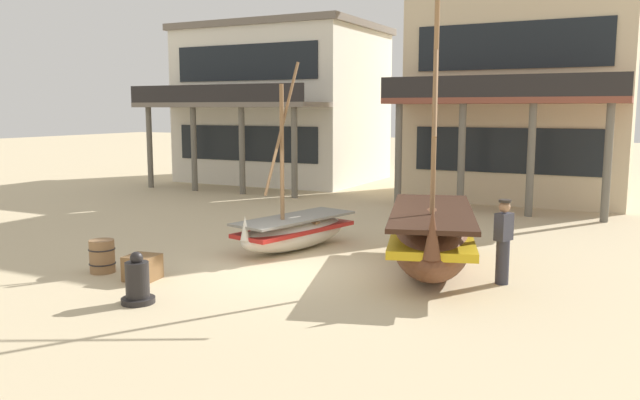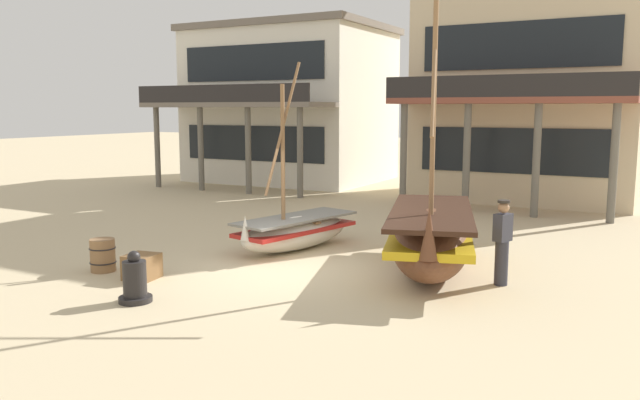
{
  "view_description": "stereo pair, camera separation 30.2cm",
  "coord_description": "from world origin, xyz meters",
  "px_view_note": "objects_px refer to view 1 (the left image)",
  "views": [
    {
      "loc": [
        6.47,
        -11.58,
        3.44
      ],
      "look_at": [
        0.0,
        1.0,
        1.4
      ],
      "focal_mm": 35.69,
      "sensor_mm": 36.0,
      "label": 1
    },
    {
      "loc": [
        6.73,
        -11.44,
        3.44
      ],
      "look_at": [
        0.0,
        1.0,
        1.4
      ],
      "focal_mm": 35.69,
      "sensor_mm": 36.0,
      "label": 2
    }
  ],
  "objects_px": {
    "fishing_boat_near_left": "(431,237)",
    "harbor_building_annex": "(283,104)",
    "fisherman_by_hull": "(503,243)",
    "fishing_boat_centre_large": "(294,231)",
    "harbor_building_main": "(524,53)",
    "cargo_crate": "(142,267)",
    "capstan_winch": "(137,283)",
    "wooden_barrel": "(102,256)"
  },
  "relations": [
    {
      "from": "fisherman_by_hull",
      "to": "wooden_barrel",
      "type": "bearing_deg",
      "value": -158.96
    },
    {
      "from": "cargo_crate",
      "to": "capstan_winch",
      "type": "bearing_deg",
      "value": -50.21
    },
    {
      "from": "fisherman_by_hull",
      "to": "harbor_building_annex",
      "type": "height_order",
      "value": "harbor_building_annex"
    },
    {
      "from": "capstan_winch",
      "to": "harbor_building_annex",
      "type": "xyz_separation_m",
      "value": [
        -7.78,
        18.39,
        3.28
      ]
    },
    {
      "from": "fisherman_by_hull",
      "to": "cargo_crate",
      "type": "height_order",
      "value": "fisherman_by_hull"
    },
    {
      "from": "fishing_boat_near_left",
      "to": "capstan_winch",
      "type": "height_order",
      "value": "fishing_boat_near_left"
    },
    {
      "from": "fisherman_by_hull",
      "to": "cargo_crate",
      "type": "distance_m",
      "value": 7.23
    },
    {
      "from": "wooden_barrel",
      "to": "harbor_building_annex",
      "type": "xyz_separation_m",
      "value": [
        -5.59,
        17.1,
        3.3
      ]
    },
    {
      "from": "fishing_boat_centre_large",
      "to": "harbor_building_main",
      "type": "height_order",
      "value": "harbor_building_main"
    },
    {
      "from": "fishing_boat_centre_large",
      "to": "harbor_building_main",
      "type": "distance_m",
      "value": 13.51
    },
    {
      "from": "fishing_boat_centre_large",
      "to": "wooden_barrel",
      "type": "relative_size",
      "value": 6.49
    },
    {
      "from": "harbor_building_annex",
      "to": "fisherman_by_hull",
      "type": "bearing_deg",
      "value": -46.77
    },
    {
      "from": "fisherman_by_hull",
      "to": "harbor_building_main",
      "type": "bearing_deg",
      "value": 98.7
    },
    {
      "from": "fishing_boat_near_left",
      "to": "wooden_barrel",
      "type": "relative_size",
      "value": 9.36
    },
    {
      "from": "cargo_crate",
      "to": "harbor_building_main",
      "type": "distance_m",
      "value": 17.41
    },
    {
      "from": "fishing_boat_near_left",
      "to": "wooden_barrel",
      "type": "distance_m",
      "value": 6.97
    },
    {
      "from": "cargo_crate",
      "to": "harbor_building_main",
      "type": "relative_size",
      "value": 0.05
    },
    {
      "from": "fishing_boat_centre_large",
      "to": "capstan_winch",
      "type": "relative_size",
      "value": 4.85
    },
    {
      "from": "fisherman_by_hull",
      "to": "capstan_winch",
      "type": "xyz_separation_m",
      "value": [
        -5.52,
        -4.25,
        -0.46
      ]
    },
    {
      "from": "fishing_boat_centre_large",
      "to": "cargo_crate",
      "type": "xyz_separation_m",
      "value": [
        -1.35,
        -3.85,
        -0.21
      ]
    },
    {
      "from": "wooden_barrel",
      "to": "harbor_building_annex",
      "type": "height_order",
      "value": "harbor_building_annex"
    },
    {
      "from": "fishing_boat_centre_large",
      "to": "wooden_barrel",
      "type": "height_order",
      "value": "fishing_boat_centre_large"
    },
    {
      "from": "fishing_boat_centre_large",
      "to": "fishing_boat_near_left",
      "type": "bearing_deg",
      "value": -8.55
    },
    {
      "from": "harbor_building_main",
      "to": "wooden_barrel",
      "type": "bearing_deg",
      "value": -109.8
    },
    {
      "from": "fishing_boat_centre_large",
      "to": "cargo_crate",
      "type": "bearing_deg",
      "value": -109.36
    },
    {
      "from": "fisherman_by_hull",
      "to": "harbor_building_annex",
      "type": "xyz_separation_m",
      "value": [
        -13.29,
        14.14,
        2.81
      ]
    },
    {
      "from": "fishing_boat_near_left",
      "to": "fisherman_by_hull",
      "type": "bearing_deg",
      "value": -10.57
    },
    {
      "from": "fishing_boat_centre_large",
      "to": "wooden_barrel",
      "type": "xyz_separation_m",
      "value": [
        -2.52,
        -3.8,
        -0.12
      ]
    },
    {
      "from": "fishing_boat_centre_large",
      "to": "fisherman_by_hull",
      "type": "bearing_deg",
      "value": -9.15
    },
    {
      "from": "wooden_barrel",
      "to": "cargo_crate",
      "type": "height_order",
      "value": "wooden_barrel"
    },
    {
      "from": "harbor_building_annex",
      "to": "fishing_boat_centre_large",
      "type": "bearing_deg",
      "value": -58.65
    },
    {
      "from": "fishing_boat_near_left",
      "to": "fishing_boat_centre_large",
      "type": "distance_m",
      "value": 3.69
    },
    {
      "from": "fishing_boat_centre_large",
      "to": "harbor_building_annex",
      "type": "xyz_separation_m",
      "value": [
        -8.11,
        13.3,
        3.18
      ]
    },
    {
      "from": "wooden_barrel",
      "to": "cargo_crate",
      "type": "distance_m",
      "value": 1.17
    },
    {
      "from": "capstan_winch",
      "to": "cargo_crate",
      "type": "relative_size",
      "value": 1.55
    },
    {
      "from": "capstan_winch",
      "to": "cargo_crate",
      "type": "height_order",
      "value": "capstan_winch"
    },
    {
      "from": "fishing_boat_near_left",
      "to": "harbor_building_annex",
      "type": "relative_size",
      "value": 0.71
    },
    {
      "from": "fishing_boat_centre_large",
      "to": "fisherman_by_hull",
      "type": "xyz_separation_m",
      "value": [
        5.19,
        -0.84,
        0.37
      ]
    },
    {
      "from": "harbor_building_main",
      "to": "capstan_winch",
      "type": "bearing_deg",
      "value": -101.63
    },
    {
      "from": "harbor_building_main",
      "to": "harbor_building_annex",
      "type": "bearing_deg",
      "value": 173.92
    },
    {
      "from": "fishing_boat_near_left",
      "to": "harbor_building_main",
      "type": "distance_m",
      "value": 13.53
    },
    {
      "from": "fisherman_by_hull",
      "to": "cargo_crate",
      "type": "xyz_separation_m",
      "value": [
        -6.54,
        -3.02,
        -0.58
      ]
    }
  ]
}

